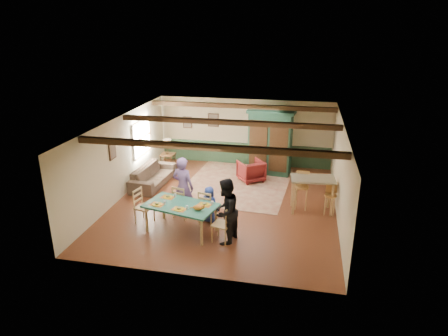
% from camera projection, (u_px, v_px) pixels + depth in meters
% --- Properties ---
extents(floor, '(8.00, 8.00, 0.00)m').
position_uv_depth(floor, '(225.00, 204.00, 12.95)').
color(floor, '#542617').
rests_on(floor, ground).
extents(wall_back, '(7.00, 0.02, 2.70)m').
position_uv_depth(wall_back, '(245.00, 132.00, 16.17)').
color(wall_back, beige).
rests_on(wall_back, floor).
extents(wall_left, '(0.02, 8.00, 2.70)m').
position_uv_depth(wall_left, '(121.00, 157.00, 13.16)').
color(wall_left, beige).
rests_on(wall_left, floor).
extents(wall_right, '(0.02, 8.00, 2.70)m').
position_uv_depth(wall_right, '(340.00, 173.00, 11.82)').
color(wall_right, beige).
rests_on(wall_right, floor).
extents(ceiling, '(7.00, 8.00, 0.02)m').
position_uv_depth(ceiling, '(225.00, 122.00, 12.03)').
color(ceiling, silver).
rests_on(ceiling, wall_back).
extents(wainscot_back, '(6.95, 0.03, 0.90)m').
position_uv_depth(wainscot_back, '(244.00, 153.00, 16.46)').
color(wainscot_back, '#1E3824').
rests_on(wainscot_back, floor).
extents(ceiling_beam_front, '(6.95, 0.16, 0.16)m').
position_uv_depth(ceiling_beam_front, '(206.00, 147.00, 9.94)').
color(ceiling_beam_front, black).
rests_on(ceiling_beam_front, ceiling).
extents(ceiling_beam_mid, '(6.95, 0.16, 0.16)m').
position_uv_depth(ceiling_beam_mid, '(228.00, 122.00, 12.43)').
color(ceiling_beam_mid, black).
rests_on(ceiling_beam_mid, ceiling).
extents(ceiling_beam_back, '(6.95, 0.16, 0.16)m').
position_uv_depth(ceiling_beam_back, '(241.00, 106.00, 14.82)').
color(ceiling_beam_back, black).
rests_on(ceiling_beam_back, ceiling).
extents(window_left, '(0.06, 1.60, 1.30)m').
position_uv_depth(window_left, '(142.00, 138.00, 14.65)').
color(window_left, white).
rests_on(window_left, wall_left).
extents(picture_left_wall, '(0.04, 0.42, 0.52)m').
position_uv_depth(picture_left_wall, '(113.00, 151.00, 12.46)').
color(picture_left_wall, '#7C6E5A').
rests_on(picture_left_wall, wall_left).
extents(picture_back_a, '(0.45, 0.04, 0.55)m').
position_uv_depth(picture_back_a, '(213.00, 120.00, 16.24)').
color(picture_back_a, '#7C6E5A').
rests_on(picture_back_a, wall_back).
extents(picture_back_b, '(0.38, 0.04, 0.48)m').
position_uv_depth(picture_back_b, '(187.00, 122.00, 16.50)').
color(picture_back_b, '#7C6E5A').
rests_on(picture_back_b, wall_back).
extents(dining_table, '(2.15, 1.50, 0.81)m').
position_uv_depth(dining_table, '(181.00, 218.00, 11.11)').
color(dining_table, '#1E6150').
rests_on(dining_table, floor).
extents(dining_chair_far_left, '(0.55, 0.57, 1.03)m').
position_uv_depth(dining_chair_far_left, '(182.00, 201.00, 11.91)').
color(dining_chair_far_left, tan).
rests_on(dining_chair_far_left, floor).
extents(dining_chair_far_right, '(0.55, 0.57, 1.03)m').
position_uv_depth(dining_chair_far_right, '(208.00, 206.00, 11.57)').
color(dining_chair_far_right, tan).
rests_on(dining_chair_far_right, floor).
extents(dining_chair_end_left, '(0.57, 0.55, 1.03)m').
position_uv_depth(dining_chair_end_left, '(144.00, 206.00, 11.57)').
color(dining_chair_end_left, tan).
rests_on(dining_chair_end_left, floor).
extents(dining_chair_end_right, '(0.57, 0.55, 1.03)m').
position_uv_depth(dining_chair_end_right, '(222.00, 224.00, 10.58)').
color(dining_chair_end_right, tan).
rests_on(dining_chair_end_right, floor).
extents(person_man, '(0.77, 0.59, 1.87)m').
position_uv_depth(person_man, '(183.00, 187.00, 11.84)').
color(person_man, slate).
rests_on(person_man, floor).
extents(person_woman, '(0.86, 1.00, 1.79)m').
position_uv_depth(person_woman, '(225.00, 211.00, 10.41)').
color(person_woman, black).
rests_on(person_woman, floor).
extents(person_child, '(0.60, 0.46, 1.09)m').
position_uv_depth(person_child, '(209.00, 204.00, 11.63)').
color(person_child, '#253C95').
rests_on(person_child, floor).
extents(cat, '(0.41, 0.24, 0.20)m').
position_uv_depth(cat, '(198.00, 207.00, 10.61)').
color(cat, orange).
rests_on(cat, dining_table).
extents(place_setting_near_left, '(0.50, 0.42, 0.11)m').
position_uv_depth(place_setting_near_left, '(157.00, 203.00, 10.96)').
color(place_setting_near_left, gold).
rests_on(place_setting_near_left, dining_table).
extents(place_setting_near_center, '(0.50, 0.42, 0.11)m').
position_uv_depth(place_setting_near_center, '(179.00, 208.00, 10.68)').
color(place_setting_near_center, gold).
rests_on(place_setting_near_center, dining_table).
extents(place_setting_far_left, '(0.50, 0.42, 0.11)m').
position_uv_depth(place_setting_far_left, '(168.00, 196.00, 11.42)').
color(place_setting_far_left, gold).
rests_on(place_setting_far_left, dining_table).
extents(place_setting_far_right, '(0.50, 0.42, 0.11)m').
position_uv_depth(place_setting_far_right, '(205.00, 203.00, 10.95)').
color(place_setting_far_right, gold).
rests_on(place_setting_far_right, dining_table).
extents(area_rug, '(3.89, 4.51, 0.01)m').
position_uv_depth(area_rug, '(237.00, 184.00, 14.53)').
color(area_rug, '#C2B28D').
rests_on(area_rug, floor).
extents(armoire, '(1.83, 0.92, 2.48)m').
position_uv_depth(armoire, '(270.00, 143.00, 15.16)').
color(armoire, '#163928').
rests_on(armoire, floor).
extents(armchair, '(1.18, 1.19, 0.78)m').
position_uv_depth(armchair, '(251.00, 171.00, 14.70)').
color(armchair, '#460E11').
rests_on(armchair, floor).
extents(sofa, '(1.03, 2.38, 0.68)m').
position_uv_depth(sofa, '(153.00, 175.00, 14.40)').
color(sofa, '#423429').
rests_on(sofa, floor).
extents(end_table, '(0.54, 0.54, 0.64)m').
position_uv_depth(end_table, '(168.00, 161.00, 15.91)').
color(end_table, black).
rests_on(end_table, floor).
extents(table_lamp, '(0.36, 0.36, 0.59)m').
position_uv_depth(table_lamp, '(167.00, 147.00, 15.70)').
color(table_lamp, beige).
rests_on(table_lamp, end_table).
extents(counter_table, '(1.39, 0.90, 1.10)m').
position_uv_depth(counter_table, '(312.00, 195.00, 12.28)').
color(counter_table, tan).
rests_on(counter_table, floor).
extents(bar_stool_left, '(0.44, 0.48, 1.19)m').
position_uv_depth(bar_stool_left, '(302.00, 191.00, 12.44)').
color(bar_stool_left, tan).
rests_on(bar_stool_left, floor).
extents(bar_stool_right, '(0.40, 0.43, 1.01)m').
position_uv_depth(bar_stool_right, '(330.00, 199.00, 12.07)').
color(bar_stool_right, tan).
rests_on(bar_stool_right, floor).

